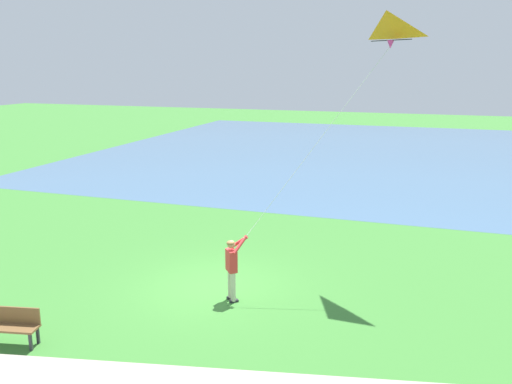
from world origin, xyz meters
TOP-DOWN VIEW (x-y plane):
  - ground_plane at (0.00, 0.00)m, footprint 120.00×120.00m
  - lake_water at (-26.06, 4.00)m, footprint 36.00×44.00m
  - person_kite_flyer at (0.66, 0.84)m, footprint 0.57×0.61m
  - flying_kite at (-2.12, 4.29)m, footprint 3.23×3.94m
  - park_bench_near_walkway at (4.48, -3.24)m, footprint 0.74×1.56m

SIDE VIEW (x-z plane):
  - ground_plane at x=0.00m, z-range 0.00..0.00m
  - lake_water at x=-26.06m, z-range 0.00..0.01m
  - park_bench_near_walkway at x=4.48m, z-range 0.07..0.95m
  - person_kite_flyer at x=0.66m, z-range 0.13..1.96m
  - flying_kite at x=-2.12m, z-range 4.24..10.17m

